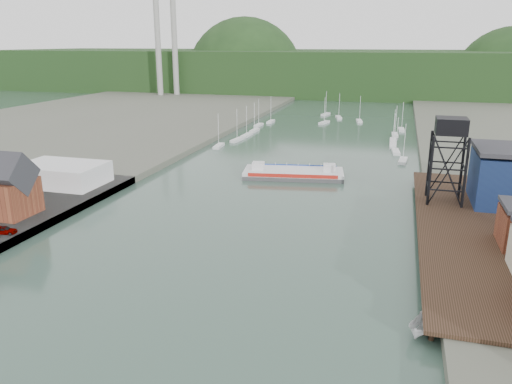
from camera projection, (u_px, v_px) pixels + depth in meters
The scene contains 10 objects.
ground at pixel (123, 356), 51.97m from camera, with size 600.00×600.00×0.00m, color #2E4839.
east_pier at pixel (461, 227), 83.02m from camera, with size 14.00×70.00×2.45m.
white_shed at pixel (62, 174), 108.51m from camera, with size 18.00×12.00×4.50m, color silver.
lift_tower at pixel (451, 131), 91.54m from camera, with size 6.50×6.50×16.00m.
marina_sailboats at pixel (324, 132), 179.23m from camera, with size 57.71×92.65×0.90m.
smokestacks at pixel (166, 44), 285.28m from camera, with size 11.20×8.20×60.00m.
distant_hills at pixel (356, 75), 327.27m from camera, with size 500.00×120.00×80.00m.
chain_ferry at pixel (293, 173), 120.56m from camera, with size 25.02×13.27×3.43m.
motorboat at pixel (422, 327), 55.48m from camera, with size 2.00×5.32×2.06m, color silver.
car_west_a at pixel (4, 230), 80.53m from camera, with size 1.56×3.87×1.32m, color #999999.
Camera 1 is at (25.71, -39.22, 31.41)m, focal length 35.00 mm.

